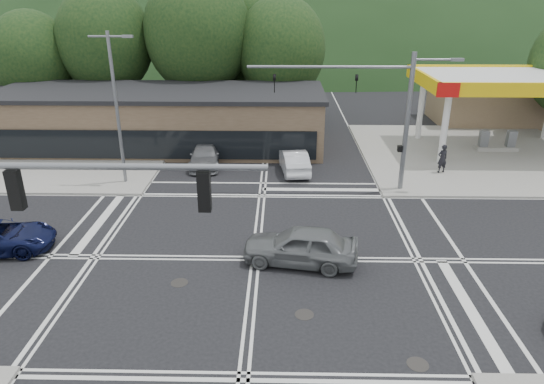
{
  "coord_description": "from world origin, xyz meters",
  "views": [
    {
      "loc": [
        1.11,
        -18.72,
        10.94
      ],
      "look_at": [
        0.64,
        4.38,
        1.4
      ],
      "focal_mm": 32.0,
      "sensor_mm": 36.0,
      "label": 1
    }
  ],
  "objects_px": {
    "car_grey_center": "(300,246)",
    "pedestrian": "(442,159)",
    "car_northbound": "(205,155)",
    "car_queue_b": "(281,128)",
    "car_queue_a": "(294,161)"
  },
  "relations": [
    {
      "from": "car_queue_b",
      "to": "car_northbound",
      "type": "xyz_separation_m",
      "value": [
        -5.11,
        -7.17,
        -0.04
      ]
    },
    {
      "from": "car_grey_center",
      "to": "car_queue_b",
      "type": "height_order",
      "value": "car_grey_center"
    },
    {
      "from": "car_grey_center",
      "to": "pedestrian",
      "type": "relative_size",
      "value": 2.66
    },
    {
      "from": "car_grey_center",
      "to": "pedestrian",
      "type": "bearing_deg",
      "value": 149.68
    },
    {
      "from": "pedestrian",
      "to": "car_grey_center",
      "type": "bearing_deg",
      "value": 32.91
    },
    {
      "from": "car_grey_center",
      "to": "car_queue_b",
      "type": "bearing_deg",
      "value": -167.7
    },
    {
      "from": "car_queue_a",
      "to": "car_queue_b",
      "type": "xyz_separation_m",
      "value": [
        -0.89,
        8.3,
        -0.01
      ]
    },
    {
      "from": "car_northbound",
      "to": "pedestrian",
      "type": "bearing_deg",
      "value": -10.17
    },
    {
      "from": "car_northbound",
      "to": "pedestrian",
      "type": "distance_m",
      "value": 15.6
    },
    {
      "from": "car_grey_center",
      "to": "car_northbound",
      "type": "bearing_deg",
      "value": -145.1
    },
    {
      "from": "car_queue_b",
      "to": "car_northbound",
      "type": "height_order",
      "value": "car_queue_b"
    },
    {
      "from": "car_queue_a",
      "to": "pedestrian",
      "type": "xyz_separation_m",
      "value": [
        9.52,
        -0.35,
        0.34
      ]
    },
    {
      "from": "pedestrian",
      "to": "car_northbound",
      "type": "bearing_deg",
      "value": -22.58
    },
    {
      "from": "car_grey_center",
      "to": "pedestrian",
      "type": "xyz_separation_m",
      "value": [
        9.49,
        11.31,
        0.24
      ]
    },
    {
      "from": "car_grey_center",
      "to": "car_queue_b",
      "type": "relative_size",
      "value": 1.15
    }
  ]
}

